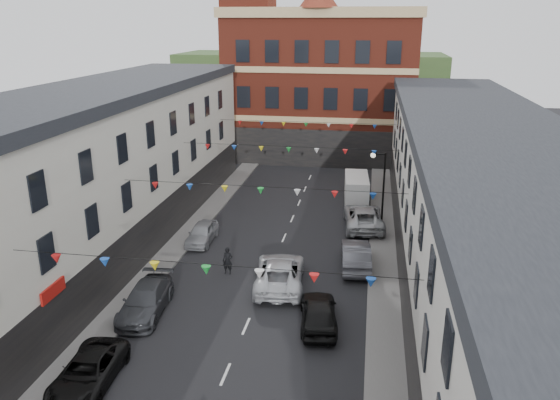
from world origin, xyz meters
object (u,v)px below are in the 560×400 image
Objects in this scene: street_lamp at (380,182)px; pedestrian at (228,261)px; white_van at (356,189)px; car_right_e at (356,255)px; car_right_d at (319,312)px; car_left_e at (202,233)px; car_right_f at (364,217)px; car_left_d at (146,300)px; moving_car at (280,273)px; car_left_c at (88,372)px.

street_lamp reaches higher than pedestrian.
car_right_e is at bearing -91.83° from white_van.
car_right_d is at bearing -96.94° from white_van.
white_van is (10.24, 10.93, 0.42)m from car_left_e.
street_lamp is 1.22× the size of car_right_e.
car_right_f is (-1.05, 1.02, -3.08)m from street_lamp.
car_right_f is at bearing 135.75° from street_lamp.
car_right_d is 0.92× the size of car_right_e.
car_left_e is at bearing -16.66° from car_right_e.
car_left_d is 1.26× the size of car_left_e.
car_right_e is 5.35m from moving_car.
white_van is (-1.81, 7.20, -2.80)m from street_lamp.
moving_car reaches higher than car_right_e.
moving_car is (6.43, -5.55, 0.13)m from car_left_e.
street_lamp is 1.20× the size of white_van.
car_left_d is 13.06m from car_right_e.
street_lamp reaches higher than moving_car.
moving_car is 1.17× the size of white_van.
pedestrian is (-6.05, 5.06, 0.08)m from car_right_d.
pedestrian is (3.05, 11.39, 0.20)m from car_left_c.
pedestrian is at bearing 11.87° from car_right_e.
street_lamp is at bearing 55.23° from car_left_c.
street_lamp is 3.41m from car_right_f.
car_right_e is at bearing 48.62° from car_left_c.
car_right_e is (10.69, -2.31, 0.13)m from car_left_e.
car_left_e is at bearing -162.82° from street_lamp.
moving_car is at bearing 54.99° from car_left_c.
car_left_e is at bearing -136.89° from white_van.
car_right_d is at bearing 31.56° from car_left_c.
street_lamp reaches higher than car_right_f.
street_lamp reaches higher than car_right_d.
car_left_d is (-12.05, -13.54, -3.17)m from street_lamp.
pedestrian reaches higher than car_right_d.
car_right_d is (-2.95, -13.33, -3.13)m from street_lamp.
car_left_e is (-12.05, -3.73, -3.22)m from street_lamp.
street_lamp is 1.01× the size of car_right_f.
car_left_c is 0.93× the size of car_left_d.
car_right_d is 0.76× the size of car_right_f.
car_right_d is at bearing 76.76° from car_right_f.
car_left_c is 11.09m from car_right_d.
car_left_d is 6.09m from pedestrian.
street_lamp is 14.01m from car_right_d.
white_van is at bearing 65.87° from car_left_c.
car_right_d is at bearing -3.63° from car_left_d.
car_right_e is at bearing -12.79° from car_left_e.
car_left_c is 28.76m from white_van.
moving_car is at bearing -17.14° from pedestrian.
car_left_e is 8.49m from moving_car.
white_van is at bearing -92.52° from car_right_e.
moving_car is (-5.62, -9.28, -3.09)m from street_lamp.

